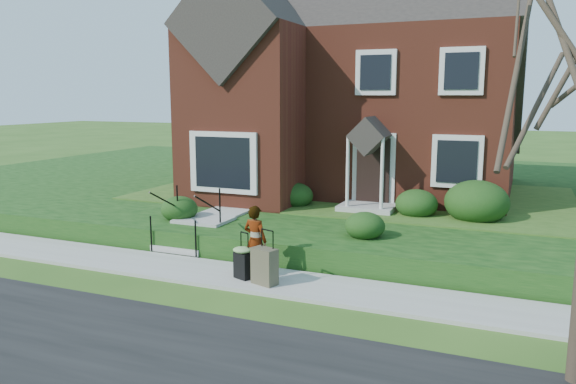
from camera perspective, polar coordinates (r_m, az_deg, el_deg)
The scene contains 10 objects.
ground at distance 12.31m, azimuth -4.02°, elevation -8.90°, with size 120.00×120.00×0.00m, color #2D5119.
sidewalk at distance 12.30m, azimuth -4.02°, elevation -8.72°, with size 60.00×1.60×0.08m, color #9E9B93.
terrace at distance 21.64m, azimuth 19.02°, elevation -0.45°, with size 44.00×20.00×0.60m, color #0F350E.
walkway at distance 17.57m, azimuth -3.99°, elevation -1.11°, with size 1.20×6.00×0.06m, color #9E9B93.
main_house at distance 20.79m, azimuth 7.60°, elevation 13.34°, with size 10.40×10.20×9.40m.
front_steps at distance 14.92m, azimuth -9.45°, elevation -3.79°, with size 1.40×2.02×1.50m.
foundation_shrubs at distance 16.07m, azimuth 7.96°, elevation -0.55°, with size 9.64×4.45×1.21m.
woman at distance 12.18m, azimuth -3.35°, elevation -4.93°, with size 0.56×0.37×1.54m, color #999999.
suitcase_black at distance 12.05m, azimuth -4.64°, elevation -6.97°, with size 0.51×0.47×1.01m.
suitcase_olive at distance 11.68m, azimuth -2.39°, elevation -7.53°, with size 0.60×0.45×1.15m.
Camera 1 is at (5.29, -10.40, 3.93)m, focal length 35.00 mm.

